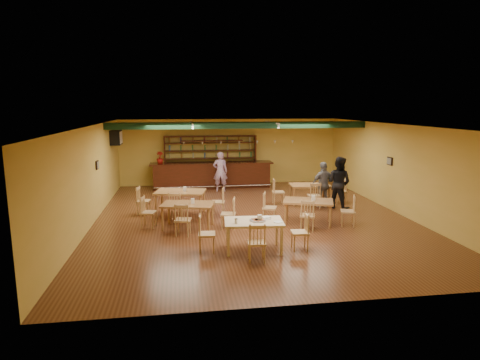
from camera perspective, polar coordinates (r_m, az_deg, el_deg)
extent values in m
plane|color=#552E18|center=(13.47, 1.69, -5.24)|extent=(12.00, 12.00, 0.00)
cube|color=black|center=(15.75, -0.05, 7.63)|extent=(10.00, 0.30, 0.25)
cube|color=silver|center=(16.19, -6.73, 7.88)|extent=(0.05, 2.50, 0.05)
cube|color=silver|center=(16.60, 4.48, 7.98)|extent=(0.05, 2.50, 0.05)
cube|color=silver|center=(17.20, -16.86, 5.68)|extent=(0.34, 0.70, 0.48)
cube|color=black|center=(14.16, -19.26, 1.98)|extent=(0.04, 0.34, 0.28)
cube|color=black|center=(15.24, 20.12, 2.49)|extent=(0.04, 0.34, 0.28)
cube|color=#34180A|center=(18.23, -3.92, 0.69)|extent=(5.40, 0.85, 1.13)
cube|color=#34180A|center=(18.77, -4.10, 2.74)|extent=(4.18, 0.40, 2.28)
imported|color=#9C150E|center=(18.08, -11.09, 3.09)|extent=(0.38, 0.38, 0.53)
cube|color=olive|center=(13.85, -8.27, -3.17)|extent=(1.78, 1.28, 0.81)
cube|color=olive|center=(15.49, 9.64, -1.93)|extent=(1.51, 0.97, 0.72)
cube|color=olive|center=(12.34, -7.25, -4.96)|extent=(1.67, 1.22, 0.75)
cube|color=olive|center=(12.85, 9.44, -4.42)|extent=(1.70, 1.33, 0.74)
cube|color=beige|center=(10.40, 1.91, -7.75)|extent=(1.53, 1.05, 0.78)
cylinder|color=silver|center=(10.30, 2.49, -5.62)|extent=(0.50, 0.50, 0.01)
cylinder|color=#EAE5C6|center=(10.05, -0.55, -5.74)|extent=(0.08, 0.08, 0.11)
cube|color=white|center=(10.54, 3.67, -5.22)|extent=(0.24, 0.21, 0.03)
cube|color=silver|center=(10.37, 3.29, -5.46)|extent=(0.33, 0.18, 0.00)
cylinder|color=white|center=(10.20, 5.31, -5.83)|extent=(0.24, 0.24, 0.01)
imported|color=#9C53B4|center=(17.40, -2.77, 1.19)|extent=(0.66, 0.46, 1.70)
imported|color=black|center=(14.92, 13.57, -0.35)|extent=(1.12, 1.14, 1.85)
imported|color=gray|center=(14.98, 11.54, -0.62)|extent=(1.02, 0.57, 1.64)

